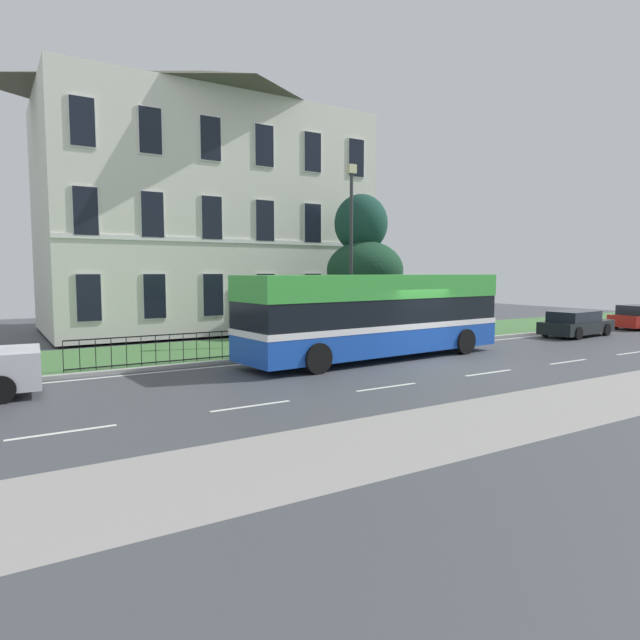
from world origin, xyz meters
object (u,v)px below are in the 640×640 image
georgian_townhouse (204,200)px  parked_hatchback_01 (576,324)px  litter_bin (292,335)px  street_lamp_post (351,243)px  evergreen_tree (366,286)px  single_decker_bus (376,315)px

georgian_townhouse → parked_hatchback_01: georgian_townhouse is taller
parked_hatchback_01 → litter_bin: size_ratio=3.97×
georgian_townhouse → street_lamp_post: 10.75m
georgian_townhouse → litter_bin: size_ratio=14.85×
street_lamp_post → litter_bin: bearing=-175.3°
georgian_townhouse → parked_hatchback_01: (14.03, -12.87, -6.36)m
parked_hatchback_01 → georgian_townhouse: bearing=131.9°
street_lamp_post → evergreen_tree: bearing=43.7°
georgian_townhouse → evergreen_tree: georgian_townhouse is taller
single_decker_bus → parked_hatchback_01: single_decker_bus is taller
single_decker_bus → litter_bin: size_ratio=9.64×
georgian_townhouse → single_decker_bus: size_ratio=1.54×
street_lamp_post → litter_bin: street_lamp_post is taller
litter_bin → street_lamp_post: bearing=4.7°
evergreen_tree → single_decker_bus: bearing=-123.0°
evergreen_tree → street_lamp_post: bearing=-136.3°
evergreen_tree → parked_hatchback_01: evergreen_tree is taller
georgian_townhouse → street_lamp_post: bearing=-74.8°
single_decker_bus → street_lamp_post: size_ratio=1.44×
georgian_townhouse → street_lamp_post: (2.73, -10.06, -2.66)m
georgian_townhouse → litter_bin: 12.07m
parked_hatchback_01 → street_lamp_post: street_lamp_post is taller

